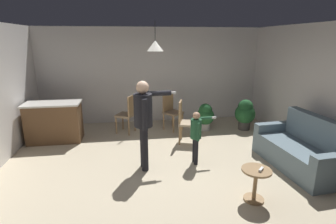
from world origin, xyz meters
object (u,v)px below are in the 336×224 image
object	(u,v)px
person_adult	(144,116)
spare_remote_on_table	(261,170)
kitchen_counter	(54,122)
dining_chair_near_wall	(171,110)
dining_chair_by_counter	(185,120)
potted_plant_corner	(245,113)
side_table_by_couch	(255,181)
couch_floral	(301,151)
person_child	(196,132)
potted_plant_by_wall	(205,116)
dining_chair_centre_back	(128,113)

from	to	relation	value
person_adult	spare_remote_on_table	bearing A→B (deg)	45.56
kitchen_counter	person_adult	distance (m)	2.71
dining_chair_near_wall	spare_remote_on_table	size ratio (longest dim) A/B	7.69
kitchen_counter	dining_chair_by_counter	distance (m)	3.10
kitchen_counter	dining_chair_by_counter	bearing A→B (deg)	-10.18
kitchen_counter	potted_plant_corner	bearing A→B (deg)	1.29
kitchen_counter	side_table_by_couch	size ratio (longest dim) A/B	2.42
couch_floral	spare_remote_on_table	world-z (taller)	couch_floral
kitchen_counter	person_adult	bearing A→B (deg)	-39.56
couch_floral	kitchen_counter	xyz separation A→B (m)	(-4.99, 2.07, 0.15)
person_child	dining_chair_by_counter	world-z (taller)	person_child
side_table_by_couch	potted_plant_by_wall	world-z (taller)	potted_plant_by_wall
couch_floral	potted_plant_corner	distance (m)	2.19
spare_remote_on_table	couch_floral	bearing A→B (deg)	34.94
kitchen_counter	person_adult	size ratio (longest dim) A/B	0.75
dining_chair_centre_back	dining_chair_near_wall	bearing A→B (deg)	-56.98
person_adult	potted_plant_corner	bearing A→B (deg)	117.11
side_table_by_couch	dining_chair_centre_back	distance (m)	3.77
couch_floral	dining_chair_centre_back	size ratio (longest dim) A/B	1.86
side_table_by_couch	potted_plant_corner	size ratio (longest dim) A/B	0.63
person_adult	dining_chair_by_counter	bearing A→B (deg)	132.80
potted_plant_corner	person_adult	bearing A→B (deg)	-147.40
couch_floral	person_adult	world-z (taller)	person_adult
person_adult	potted_plant_by_wall	xyz separation A→B (m)	(1.73, 1.90, -0.64)
dining_chair_centre_back	kitchen_counter	bearing A→B (deg)	126.69
spare_remote_on_table	potted_plant_corner	bearing A→B (deg)	69.10
person_child	spare_remote_on_table	bearing A→B (deg)	20.17
person_child	potted_plant_corner	world-z (taller)	person_child
side_table_by_couch	dining_chair_by_counter	bearing A→B (deg)	103.23
dining_chair_by_counter	dining_chair_centre_back	size ratio (longest dim) A/B	1.00
dining_chair_by_counter	potted_plant_by_wall	bearing A→B (deg)	154.34
person_child	dining_chair_near_wall	xyz separation A→B (m)	(-0.16, 2.06, -0.11)
couch_floral	person_child	distance (m)	2.02
couch_floral	dining_chair_near_wall	world-z (taller)	same
potted_plant_by_wall	dining_chair_by_counter	bearing A→B (deg)	-133.25
couch_floral	potted_plant_corner	size ratio (longest dim) A/B	2.25
dining_chair_centre_back	spare_remote_on_table	world-z (taller)	dining_chair_centre_back
dining_chair_near_wall	spare_remote_on_table	xyz separation A→B (m)	(0.78, -3.42, -0.01)
dining_chair_centre_back	dining_chair_by_counter	bearing A→B (deg)	-95.84
couch_floral	person_child	world-z (taller)	person_child
person_adult	dining_chair_near_wall	world-z (taller)	person_adult
dining_chair_centre_back	person_adult	bearing A→B (deg)	-144.25
dining_chair_centre_back	potted_plant_corner	xyz separation A→B (m)	(3.12, -0.19, -0.09)
couch_floral	kitchen_counter	size ratio (longest dim) A/B	1.47
dining_chair_by_counter	spare_remote_on_table	world-z (taller)	dining_chair_by_counter
dining_chair_centre_back	person_child	bearing A→B (deg)	-119.01
kitchen_counter	potted_plant_corner	distance (m)	4.85
person_child	potted_plant_by_wall	bearing A→B (deg)	154.05
potted_plant_by_wall	potted_plant_corner	bearing A→B (deg)	-5.66
dining_chair_by_counter	dining_chair_near_wall	bearing A→B (deg)	-152.29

